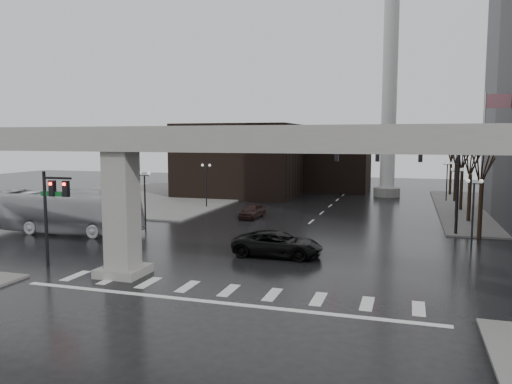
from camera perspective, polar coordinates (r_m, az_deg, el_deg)
ground at (r=27.92m, az=-2.40°, el=-10.59°), size 160.00×160.00×0.00m
sidewalk_nw at (r=70.93m, az=-12.49°, el=-0.44°), size 28.00×36.00×0.15m
elevated_guideway at (r=26.36m, az=0.13°, el=3.63°), size 48.00×2.60×8.70m
building_far_left at (r=71.07m, az=-1.70°, el=3.70°), size 16.00×14.00×10.00m
building_far_mid at (r=78.06m, az=9.09°, el=3.11°), size 10.00×10.00×8.00m
smokestack at (r=71.43m, az=14.99°, el=10.21°), size 3.60×3.60×30.00m
signal_mast_arm at (r=44.03m, az=17.20°, el=3.00°), size 12.12×0.43×8.00m
signal_left_pole at (r=33.56m, az=-22.25°, el=-1.10°), size 2.30×0.30×6.00m
flagpole_assembly at (r=47.59m, az=24.91°, el=4.97°), size 2.06×0.12×12.00m
lamp_right_0 at (r=39.70m, az=23.60°, el=-0.97°), size 1.22×0.32×5.11m
lamp_right_1 at (r=53.56m, az=21.96°, el=0.82°), size 1.22×0.32×5.11m
lamp_right_2 at (r=67.48m, az=21.00°, el=1.87°), size 1.22×0.32×5.11m
lamp_left_0 at (r=45.40m, az=-12.60°, el=0.23°), size 1.22×0.32×5.11m
lamp_left_1 at (r=57.92m, az=-5.71°, el=1.60°), size 1.22×0.32×5.11m
lamp_left_2 at (r=70.99m, az=-1.31°, el=2.47°), size 1.22×0.32×5.11m
tree_right_0 at (r=43.86m, az=24.32°, el=-1.28°), size 1.09×1.58×7.50m
tree_right_1 at (r=51.75m, az=23.25°, el=-0.10°), size 1.09×1.61×7.67m
tree_right_2 at (r=59.67m, az=22.46°, el=0.76°), size 1.10×1.63×7.85m
tree_right_3 at (r=67.61m, az=21.86°, el=1.42°), size 1.11×1.66×8.02m
tree_right_4 at (r=75.56m, az=21.38°, el=1.94°), size 1.12×1.69×8.19m
pickup_truck at (r=34.32m, az=2.47°, el=-5.94°), size 6.18×2.89×1.71m
city_bus at (r=45.23m, az=-20.87°, el=-2.14°), size 13.25×3.44×3.67m
far_car at (r=50.53m, az=-0.44°, el=-2.17°), size 2.02×4.36×1.45m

